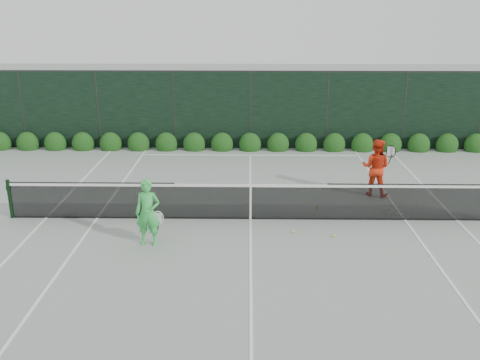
{
  "coord_description": "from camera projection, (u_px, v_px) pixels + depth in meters",
  "views": [
    {
      "loc": [
        -0.07,
        -13.23,
        5.43
      ],
      "look_at": [
        -0.28,
        0.3,
        1.0
      ],
      "focal_mm": 40.0,
      "sensor_mm": 36.0,
      "label": 1
    }
  ],
  "objects": [
    {
      "name": "ground",
      "position": [
        250.0,
        219.0,
        14.26
      ],
      "size": [
        80.0,
        80.0,
        0.0
      ],
      "primitive_type": "plane",
      "color": "gray",
      "rests_on": "ground"
    },
    {
      "name": "player_man",
      "position": [
        376.0,
        167.0,
        15.82
      ],
      "size": [
        1.03,
        0.94,
        1.72
      ],
      "rotation": [
        0.0,
        0.0,
        2.72
      ],
      "color": "red",
      "rests_on": "ground"
    },
    {
      "name": "court_lines",
      "position": [
        250.0,
        219.0,
        14.26
      ],
      "size": [
        11.03,
        23.83,
        0.01
      ],
      "color": "white",
      "rests_on": "ground"
    },
    {
      "name": "player_woman",
      "position": [
        148.0,
        213.0,
        12.52
      ],
      "size": [
        0.65,
        0.42,
        1.61
      ],
      "rotation": [
        0.0,
        0.0,
        -0.06
      ],
      "color": "green",
      "rests_on": "ground"
    },
    {
      "name": "hedge_row",
      "position": [
        250.0,
        144.0,
        20.98
      ],
      "size": [
        31.66,
        0.65,
        0.94
      ],
      "color": "#133D10",
      "rests_on": "ground"
    },
    {
      "name": "tennis_balls",
      "position": [
        269.0,
        221.0,
        14.07
      ],
      "size": [
        4.73,
        2.01,
        0.07
      ],
      "color": "#CFEA34",
      "rests_on": "ground"
    },
    {
      "name": "tennis_net",
      "position": [
        250.0,
        200.0,
        14.09
      ],
      "size": [
        12.9,
        0.1,
        1.07
      ],
      "color": "black",
      "rests_on": "ground"
    },
    {
      "name": "windscreen_fence",
      "position": [
        251.0,
        201.0,
        11.21
      ],
      "size": [
        32.0,
        21.07,
        3.06
      ],
      "color": "black",
      "rests_on": "ground"
    }
  ]
}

